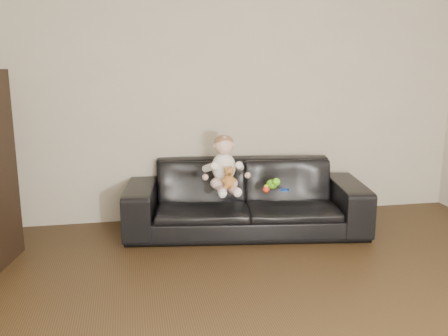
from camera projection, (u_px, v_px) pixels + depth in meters
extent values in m
plane|color=#BFB5A0|center=(233.00, 95.00, 5.17)|extent=(5.00, 0.00, 5.00)
imported|color=black|center=(245.00, 197.00, 4.91)|extent=(2.42, 1.21, 0.68)
ellipsoid|color=#FED6D9|center=(224.00, 183.00, 4.72)|extent=(0.28, 0.24, 0.14)
ellipsoid|color=white|center=(224.00, 167.00, 4.70)|extent=(0.24, 0.20, 0.27)
sphere|color=beige|center=(224.00, 145.00, 4.64)|extent=(0.19, 0.19, 0.18)
ellipsoid|color=#8C603F|center=(224.00, 142.00, 4.64)|extent=(0.19, 0.19, 0.13)
cylinder|color=#FED6D9|center=(222.00, 190.00, 4.55)|extent=(0.09, 0.23, 0.09)
cylinder|color=#FED6D9|center=(233.00, 190.00, 4.57)|extent=(0.09, 0.23, 0.09)
sphere|color=white|center=(223.00, 194.00, 4.44)|extent=(0.08, 0.08, 0.07)
sphere|color=white|center=(237.00, 193.00, 4.46)|extent=(0.08, 0.08, 0.07)
cylinder|color=white|center=(210.00, 167.00, 4.61)|extent=(0.07, 0.19, 0.12)
cylinder|color=white|center=(240.00, 166.00, 4.66)|extent=(0.07, 0.19, 0.12)
ellipsoid|color=#AC6B31|center=(229.00, 181.00, 4.54)|extent=(0.12, 0.10, 0.12)
sphere|color=#AC6B31|center=(229.00, 172.00, 4.51)|extent=(0.09, 0.09, 0.08)
sphere|color=#AC6B31|center=(225.00, 168.00, 4.51)|extent=(0.04, 0.04, 0.03)
sphere|color=#AC6B31|center=(232.00, 168.00, 4.52)|extent=(0.04, 0.04, 0.03)
sphere|color=#593819|center=(230.00, 174.00, 4.48)|extent=(0.04, 0.04, 0.03)
ellipsoid|color=#68E71B|center=(272.00, 184.00, 4.79)|extent=(0.15, 0.16, 0.09)
sphere|color=red|center=(266.00, 189.00, 4.65)|extent=(0.09, 0.09, 0.07)
cylinder|color=#1743B8|center=(284.00, 190.00, 4.73)|extent=(0.12, 0.12, 0.01)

